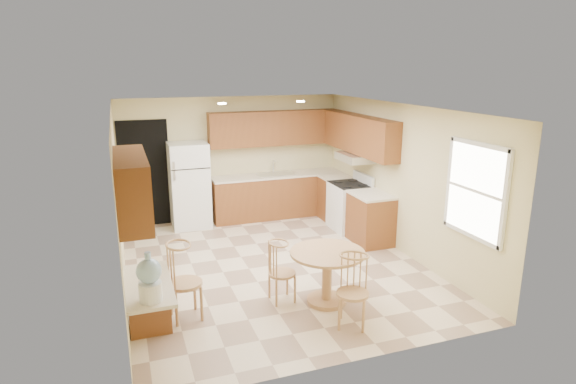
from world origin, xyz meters
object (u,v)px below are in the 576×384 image
object	(u,v)px
chair_table_a	(284,268)
water_crock	(150,279)
stove	(350,206)
dining_table	(327,269)
refrigerator	(189,185)
chair_desk	(185,277)
chair_table_b	(356,287)

from	to	relation	value
chair_table_a	water_crock	size ratio (longest dim) A/B	1.59
stove	chair_table_a	world-z (taller)	stove
chair_table_a	water_crock	bearing A→B (deg)	-66.67
dining_table	chair_table_a	world-z (taller)	chair_table_a
refrigerator	chair_desk	xyz separation A→B (m)	(-0.60, -3.69, -0.23)
stove	chair_table_a	bearing A→B (deg)	-131.93
stove	chair_table_b	world-z (taller)	stove
chair_table_b	refrigerator	bearing A→B (deg)	-43.95
refrigerator	chair_desk	world-z (taller)	refrigerator
refrigerator	stove	xyz separation A→B (m)	(2.88, -1.22, -0.37)
dining_table	chair_table_a	size ratio (longest dim) A/B	1.18
water_crock	chair_table_b	bearing A→B (deg)	-0.91
stove	chair_table_a	distance (m)	3.27
chair_table_b	water_crock	distance (m)	2.39
chair_table_a	chair_desk	size ratio (longest dim) A/B	0.85
chair_table_a	chair_desk	bearing A→B (deg)	-91.24
dining_table	refrigerator	bearing A→B (deg)	108.00
dining_table	water_crock	bearing A→B (deg)	-163.03
stove	chair_desk	xyz separation A→B (m)	(-3.47, -2.48, 0.14)
refrigerator	chair_table_b	world-z (taller)	refrigerator
refrigerator	water_crock	size ratio (longest dim) A/B	3.15
refrigerator	water_crock	xyz separation A→B (m)	(-1.05, -4.52, 0.17)
refrigerator	chair_table_a	xyz separation A→B (m)	(0.69, -3.65, -0.32)
refrigerator	dining_table	xyz separation A→B (m)	(1.24, -3.82, -0.35)
chair_table_b	water_crock	size ratio (longest dim) A/B	1.71
refrigerator	water_crock	bearing A→B (deg)	-103.08
refrigerator	chair_table_b	size ratio (longest dim) A/B	1.84
stove	chair_table_a	xyz separation A→B (m)	(-2.18, -2.43, 0.04)
refrigerator	stove	size ratio (longest dim) A/B	1.53
refrigerator	stove	bearing A→B (deg)	-22.99
dining_table	chair_desk	xyz separation A→B (m)	(-1.84, 0.13, 0.13)
stove	dining_table	size ratio (longest dim) A/B	1.10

